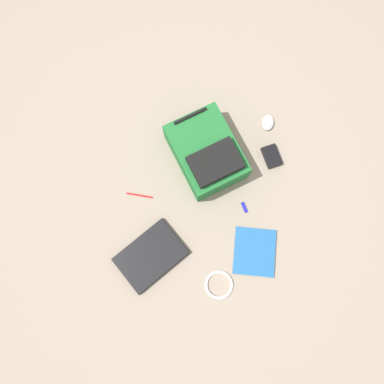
{
  "coord_description": "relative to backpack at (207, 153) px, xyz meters",
  "views": [
    {
      "loc": [
        -0.05,
        -0.4,
        2.05
      ],
      "look_at": [
        0.02,
        -0.0,
        0.02
      ],
      "focal_mm": 36.71,
      "sensor_mm": 36.0,
      "label": 1
    }
  ],
  "objects": [
    {
      "name": "ground_plane",
      "position": [
        -0.14,
        -0.17,
        -0.09
      ],
      "size": [
        3.56,
        3.56,
        0.0
      ],
      "primitive_type": "plane",
      "color": "gray"
    },
    {
      "name": "backpack",
      "position": [
        0.0,
        0.0,
        0.0
      ],
      "size": [
        0.4,
        0.47,
        0.2
      ],
      "color": "#1E662D",
      "rests_on": "ground_plane"
    },
    {
      "name": "laptop",
      "position": [
        -0.38,
        -0.46,
        -0.07
      ],
      "size": [
        0.41,
        0.36,
        0.03
      ],
      "color": "black",
      "rests_on": "ground_plane"
    },
    {
      "name": "book_red",
      "position": [
        0.15,
        -0.54,
        -0.08
      ],
      "size": [
        0.27,
        0.29,
        0.02
      ],
      "color": "silver",
      "rests_on": "ground_plane"
    },
    {
      "name": "computer_mouse",
      "position": [
        0.37,
        0.13,
        -0.07
      ],
      "size": [
        0.09,
        0.11,
        0.03
      ],
      "primitive_type": "ellipsoid",
      "rotation": [
        0.0,
        0.0,
        -0.34
      ],
      "color": "silver",
      "rests_on": "ground_plane"
    },
    {
      "name": "cable_coil",
      "position": [
        -0.07,
        -0.67,
        -0.08
      ],
      "size": [
        0.14,
        0.14,
        0.02
      ],
      "primitive_type": "torus",
      "color": "silver",
      "rests_on": "ground_plane"
    },
    {
      "name": "power_brick",
      "position": [
        0.35,
        -0.06,
        -0.07
      ],
      "size": [
        0.09,
        0.13,
        0.03
      ],
      "primitive_type": "cube",
      "rotation": [
        0.0,
        0.0,
        0.14
      ],
      "color": "black",
      "rests_on": "ground_plane"
    },
    {
      "name": "pen_black",
      "position": [
        -0.39,
        -0.14,
        -0.08
      ],
      "size": [
        0.14,
        0.06,
        0.01
      ],
      "primitive_type": "cylinder",
      "rotation": [
        1.57,
        0.0,
        1.21
      ],
      "color": "red",
      "rests_on": "ground_plane"
    },
    {
      "name": "usb_stick",
      "position": [
        0.15,
        -0.31,
        -0.08
      ],
      "size": [
        0.03,
        0.06,
        0.01
      ],
      "primitive_type": "cube",
      "rotation": [
        0.0,
        0.0,
        0.2
      ],
      "color": "#191999",
      "rests_on": "ground_plane"
    }
  ]
}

